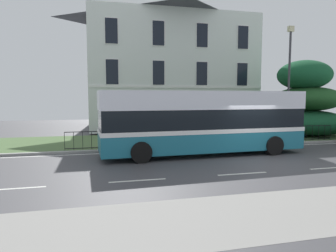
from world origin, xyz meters
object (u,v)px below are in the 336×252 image
Objects in this scene: georgian_townhouse at (165,66)px; evergreen_tree at (306,104)px; street_lamp_post at (289,76)px; single_decker_bus at (202,121)px; litter_bin at (234,133)px.

evergreen_tree is at bearing -47.02° from georgian_townhouse.
evergreen_tree is at bearing 33.13° from street_lamp_post.
litter_bin is (3.01, 2.61, -0.96)m from single_decker_bus.
evergreen_tree is 7.60m from litter_bin.
single_decker_bus reaches higher than litter_bin.
street_lamp_post is at bearing 7.64° from litter_bin.
single_decker_bus is 4.09m from litter_bin.
georgian_townhouse is 1.40× the size of single_decker_bus.
litter_bin is (-4.11, -0.55, -3.56)m from street_lamp_post.
single_decker_bus is 1.42× the size of street_lamp_post.
litter_bin is (1.63, -11.72, -5.15)m from georgian_townhouse.
georgian_townhouse is at bearing 97.93° from litter_bin.
single_decker_bus is at bearing -156.08° from street_lamp_post.
single_decker_bus is (-1.38, -14.32, -4.18)m from georgian_townhouse.
street_lamp_post is (-2.90, -1.89, 1.92)m from evergreen_tree.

